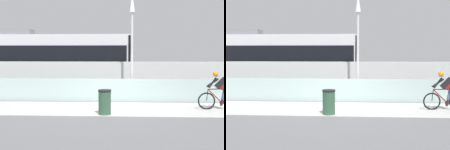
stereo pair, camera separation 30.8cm
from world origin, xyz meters
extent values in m
plane|color=slate|center=(0.00, 0.00, 0.00)|extent=(200.00, 200.00, 0.00)
cube|color=beige|center=(0.00, 0.00, 0.01)|extent=(32.00, 3.20, 0.01)
cube|color=#ADC6C1|center=(0.00, 1.85, 0.56)|extent=(32.00, 0.05, 1.11)
cube|color=silver|center=(0.00, 3.65, 0.93)|extent=(32.00, 0.36, 1.86)
cube|color=#595654|center=(0.00, 6.13, 0.00)|extent=(32.00, 0.08, 0.01)
cube|color=#595654|center=(0.00, 7.57, 0.00)|extent=(32.00, 0.08, 0.01)
cube|color=silver|center=(-4.53, 6.85, 1.90)|extent=(11.00, 2.50, 3.10)
cube|color=black|center=(-4.53, 6.85, 2.25)|extent=(10.56, 2.54, 1.04)
cube|color=orange|center=(-4.53, 6.85, 0.53)|extent=(10.78, 2.53, 0.28)
cube|color=slate|center=(-6.51, 6.85, 3.63)|extent=(2.40, 1.10, 0.36)
cube|color=#232326|center=(-1.01, 6.85, 0.36)|extent=(1.40, 1.88, 0.20)
cylinder|color=black|center=(-1.01, 6.13, 0.30)|extent=(0.60, 0.10, 0.60)
cylinder|color=black|center=(-1.01, 7.57, 0.30)|extent=(0.60, 0.10, 0.60)
cube|color=black|center=(0.92, 6.85, 1.90)|extent=(0.16, 2.54, 2.94)
torus|color=black|center=(4.09, 0.00, 0.36)|extent=(0.72, 0.06, 0.72)
cylinder|color=#99999E|center=(4.09, 0.00, 0.36)|extent=(0.07, 0.10, 0.07)
cylinder|color=maroon|center=(4.43, 0.00, 0.57)|extent=(0.60, 0.04, 0.58)
cylinder|color=maroon|center=(4.81, 0.00, 0.59)|extent=(0.22, 0.04, 0.59)
cylinder|color=maroon|center=(4.52, 0.00, 0.86)|extent=(0.76, 0.04, 0.07)
cylinder|color=black|center=(4.12, 0.00, 0.60)|extent=(0.08, 0.03, 0.49)
cylinder|color=black|center=(4.14, 0.00, 0.95)|extent=(0.03, 0.58, 0.03)
cylinder|color=#262628|center=(4.72, 0.00, 0.30)|extent=(0.18, 0.02, 0.18)
cube|color=black|center=(4.68, 0.00, 1.11)|extent=(0.50, 0.28, 0.51)
cube|color=maroon|center=(4.77, 0.00, 1.02)|extent=(0.38, 0.30, 0.38)
sphere|color=tan|center=(4.44, 0.00, 1.46)|extent=(0.20, 0.20, 0.20)
sphere|color=orange|center=(4.44, 0.00, 1.49)|extent=(0.23, 0.23, 0.23)
cylinder|color=black|center=(4.32, 0.00, 1.12)|extent=(0.44, 0.41, 0.41)
cylinder|color=black|center=(4.32, 0.00, 1.12)|extent=(0.44, 0.41, 0.41)
cylinder|color=#384766|center=(4.79, 0.00, 0.55)|extent=(0.29, 0.33, 0.80)
cylinder|color=#384766|center=(4.79, 0.00, 0.69)|extent=(0.29, 0.33, 0.54)
cylinder|color=gray|center=(1.01, 2.15, 0.10)|extent=(0.24, 0.24, 0.20)
cylinder|color=silver|center=(1.01, 2.15, 2.20)|extent=(0.12, 0.12, 4.20)
cone|color=white|center=(1.01, 2.15, 4.75)|extent=(0.28, 0.28, 0.90)
cylinder|color=#33593F|center=(-0.07, -1.25, 0.45)|extent=(0.48, 0.48, 0.90)
cylinder|color=black|center=(-0.07, -1.25, 0.93)|extent=(0.51, 0.51, 0.06)
camera|label=1|loc=(0.80, -13.10, 2.45)|focal=50.27mm
camera|label=2|loc=(1.11, -13.08, 2.45)|focal=50.27mm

